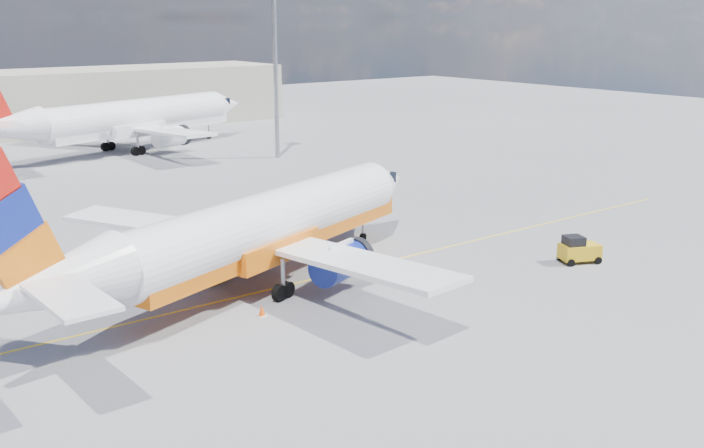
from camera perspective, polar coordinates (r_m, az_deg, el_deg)
ground at (r=43.33m, az=-1.22°, el=-5.20°), size 240.00×240.00×0.00m
taxi_line at (r=45.65m, az=-3.46°, el=-4.17°), size 70.00×0.15×0.01m
terminal_main at (r=112.23m, az=-22.55°, el=8.15°), size 70.00×14.00×8.00m
main_jet at (r=44.05m, az=-6.84°, el=-0.35°), size 33.34×25.27×10.16m
second_jet at (r=92.66m, az=-15.95°, el=7.36°), size 36.97×28.16×11.19m
gse_tug at (r=50.78m, az=16.15°, el=-1.81°), size 2.74×2.29×1.72m
traffic_cone at (r=40.58m, az=-6.57°, el=-6.29°), size 0.42×0.42×0.59m
floodlight_mast at (r=84.92m, az=-5.65°, el=13.80°), size 1.64×1.64×22.42m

